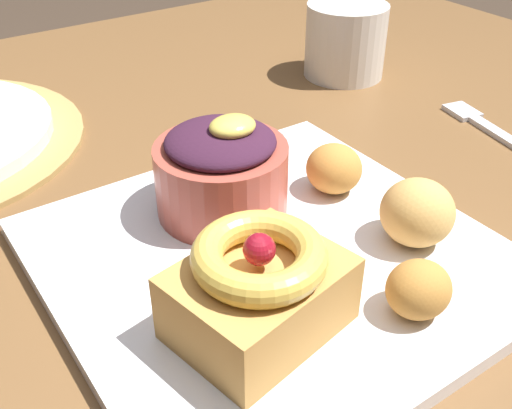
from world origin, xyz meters
TOP-DOWN VIEW (x-y plane):
  - dining_table at (0.00, 0.00)m, footprint 1.24×0.96m
  - front_plate at (0.01, -0.11)m, footprint 0.29×0.29m
  - cake_slice at (-0.04, -0.16)m, footprint 0.11×0.09m
  - berry_ramekin at (0.01, -0.05)m, footprint 0.10×0.10m
  - fritter_front at (0.04, -0.20)m, footprint 0.04×0.04m
  - fritter_middle at (0.10, -0.15)m, footprint 0.05×0.05m
  - fritter_back at (0.09, -0.07)m, footprint 0.04×0.04m
  - fork at (0.30, -0.06)m, footprint 0.04×0.13m
  - coffee_mug at (0.28, 0.13)m, footprint 0.09×0.09m

SIDE VIEW (x-z plane):
  - dining_table at x=0.00m, z-range 0.27..1.00m
  - fork at x=0.30m, z-range 0.73..0.73m
  - front_plate at x=0.01m, z-range 0.73..0.74m
  - fritter_front at x=0.04m, z-range 0.74..0.78m
  - fritter_back at x=0.09m, z-range 0.74..0.78m
  - fritter_middle at x=0.10m, z-range 0.74..0.79m
  - coffee_mug at x=0.28m, z-range 0.73..0.81m
  - cake_slice at x=-0.04m, z-range 0.74..0.81m
  - berry_ramekin at x=0.01m, z-range 0.74..0.81m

